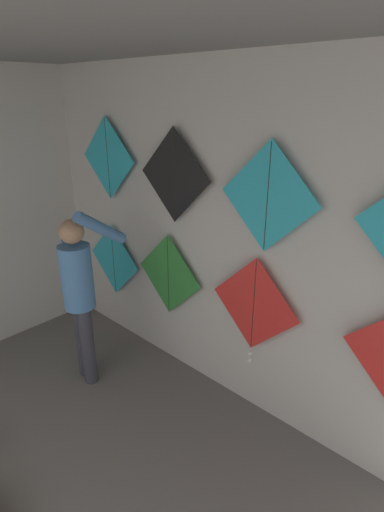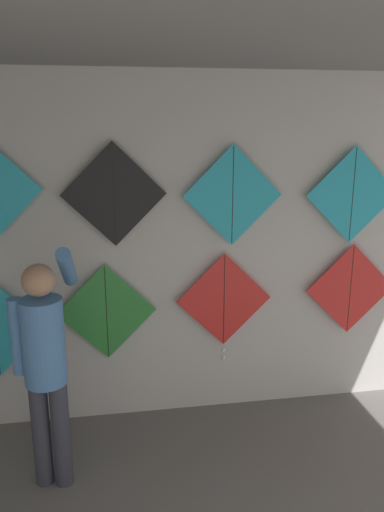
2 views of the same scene
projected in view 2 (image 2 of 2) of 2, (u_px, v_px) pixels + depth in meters
name	position (u px, v px, depth m)	size (l,w,h in m)	color
back_panel	(177.00, 252.00, 4.02)	(5.19, 0.06, 2.80)	beige
ceiling_slab	(248.00, 3.00, 1.74)	(5.19, 4.74, 0.04)	gray
shopkeeper	(45.00, 357.00, 3.23)	(0.42, 0.55, 1.68)	#383842
kite_1	(107.00, 312.00, 3.96)	(0.79, 0.01, 0.79)	#338C38
kite_2	(224.00, 302.00, 4.10)	(0.79, 0.04, 0.93)	red
kite_3	(350.00, 289.00, 4.26)	(0.79, 0.01, 0.79)	red
kite_5	(114.00, 194.00, 3.73)	(0.79, 0.01, 0.79)	black
kite_6	(233.00, 196.00, 3.88)	(0.79, 0.01, 0.79)	#28B2C6
kite_7	(353.00, 195.00, 4.04)	(0.79, 0.01, 0.79)	#28B2C6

